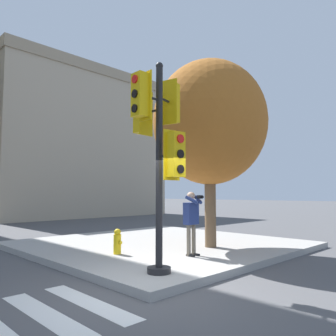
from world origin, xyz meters
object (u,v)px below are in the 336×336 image
(street_tree, at_px, (209,123))
(fire_hydrant, at_px, (117,242))
(traffic_signal_pole, at_px, (158,135))
(person_photographer, at_px, (191,217))

(street_tree, xyz_separation_m, fire_hydrant, (-2.74, 1.04, -3.52))
(street_tree, relative_size, fire_hydrant, 8.61)
(traffic_signal_pole, xyz_separation_m, street_tree, (3.41, 1.27, 1.00))
(traffic_signal_pole, height_order, fire_hydrant, traffic_signal_pole)
(traffic_signal_pole, bearing_deg, street_tree, 20.43)
(traffic_signal_pole, height_order, person_photographer, traffic_signal_pole)
(traffic_signal_pole, bearing_deg, fire_hydrant, 73.92)
(traffic_signal_pole, relative_size, fire_hydrant, 6.57)
(fire_hydrant, bearing_deg, person_photographer, -51.45)
(person_photographer, height_order, fire_hydrant, person_photographer)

